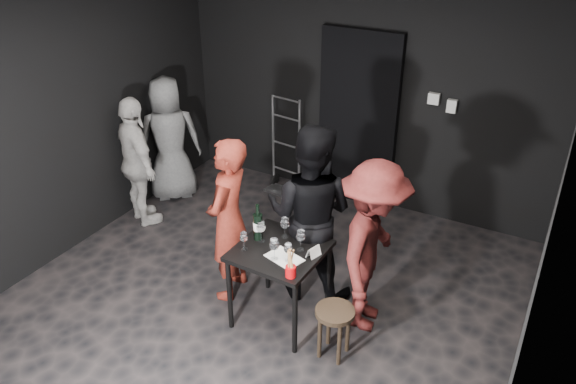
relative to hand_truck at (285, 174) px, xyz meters
The scene contains 26 objects.
floor 2.39m from the hand_truck, 68.79° to the right, with size 4.50×5.00×0.02m, color black.
ceiling 3.44m from the hand_truck, 68.79° to the right, with size 4.50×5.00×0.02m, color silver.
wall_back 1.45m from the hand_truck, 17.94° to the left, with size 4.50×0.04×2.70m, color black.
wall_left 2.85m from the hand_truck, 122.00° to the right, with size 0.04×5.00×2.70m, color black.
wall_right 3.99m from the hand_truck, 35.52° to the right, with size 0.04×5.00×2.70m, color black.
doorway 1.21m from the hand_truck, 14.26° to the left, with size 0.95×0.10×2.10m, color black.
wallbox_upper 2.12m from the hand_truck, ahead, with size 0.12×0.06×0.12m, color #B7B7B2.
wallbox_lower 2.26m from the hand_truck, ahead, with size 0.10×0.06×0.14m, color #B7B7B2.
hand_truck is the anchor object (origin of this frame).
tasting_table 2.47m from the hand_truck, 61.94° to the right, with size 0.72×0.72×0.75m.
stool 2.93m from the hand_truck, 52.98° to the right, with size 0.32×0.32×0.47m.
server_red 2.20m from the hand_truck, 74.84° to the right, with size 0.62×0.40×1.69m, color maroon.
woman_black 2.20m from the hand_truck, 54.55° to the right, with size 0.96×0.53×1.97m, color black.
man_maroon 2.66m from the hand_truck, 44.48° to the right, with size 1.08×0.50×1.67m, color #501716.
bystander_cream 1.88m from the hand_truck, 126.26° to the right, with size 0.89×0.42×1.52m, color silver.
bystander_grey 1.51m from the hand_truck, 144.90° to the right, with size 0.77×0.42×1.58m, color #606060.
tasting_mat 2.62m from the hand_truck, 60.99° to the right, with size 0.30×0.20×0.00m, color white.
wine_glass_a 2.54m from the hand_truck, 68.93° to the right, with size 0.07×0.07×0.18m, color white, non-canonical shape.
wine_glass_b 2.41m from the hand_truck, 65.98° to the right, with size 0.08×0.08×0.22m, color white, non-canonical shape.
wine_glass_c 2.34m from the hand_truck, 60.91° to the right, with size 0.08×0.08×0.21m, color white, non-canonical shape.
wine_glass_d 2.66m from the hand_truck, 62.82° to the right, with size 0.08×0.08×0.22m, color white, non-canonical shape.
wine_glass_e 2.69m from the hand_truck, 60.33° to the right, with size 0.07×0.07×0.19m, color white, non-canonical shape.
wine_glass_f 2.54m from the hand_truck, 57.81° to the right, with size 0.08×0.08×0.21m, color white, non-canonical shape.
wine_bottle 2.38m from the hand_truck, 66.72° to the right, with size 0.08×0.08×0.34m.
breadstick_cup 2.89m from the hand_truck, 59.98° to the right, with size 0.09×0.09×0.27m.
reserved_card 2.61m from the hand_truck, 55.82° to the right, with size 0.07×0.12×0.09m, color white, non-canonical shape.
Camera 1 is at (2.24, -3.35, 3.47)m, focal length 35.00 mm.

